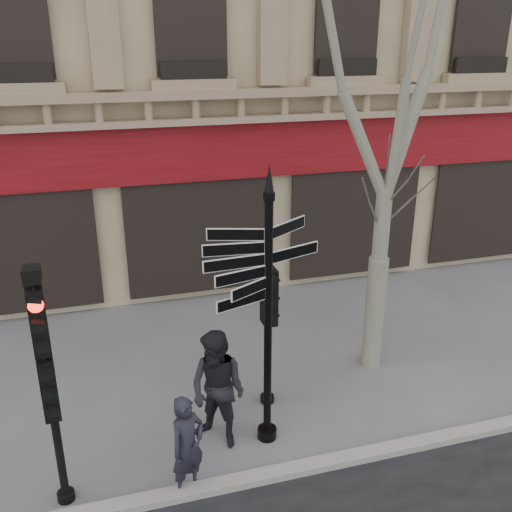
{
  "coord_description": "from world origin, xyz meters",
  "views": [
    {
      "loc": [
        -2.25,
        -7.64,
        6.07
      ],
      "look_at": [
        0.15,
        0.6,
        2.7
      ],
      "focal_mm": 40.0,
      "sensor_mm": 36.0,
      "label": 1
    }
  ],
  "objects_px": {
    "fingerpost": "(268,266)",
    "traffic_signal_secondary": "(268,311)",
    "plane_tree": "(398,32)",
    "pedestrian_a": "(188,446)",
    "traffic_signal_main": "(45,362)",
    "pedestrian_b": "(218,390)"
  },
  "relations": [
    {
      "from": "fingerpost",
      "to": "traffic_signal_main",
      "type": "distance_m",
      "value": 3.21
    },
    {
      "from": "pedestrian_a",
      "to": "pedestrian_b",
      "type": "distance_m",
      "value": 1.11
    },
    {
      "from": "traffic_signal_main",
      "to": "plane_tree",
      "type": "distance_m",
      "value": 7.14
    },
    {
      "from": "pedestrian_a",
      "to": "pedestrian_b",
      "type": "height_order",
      "value": "pedestrian_b"
    },
    {
      "from": "traffic_signal_main",
      "to": "traffic_signal_secondary",
      "type": "relative_size",
      "value": 1.37
    },
    {
      "from": "traffic_signal_main",
      "to": "plane_tree",
      "type": "bearing_deg",
      "value": 13.03
    },
    {
      "from": "traffic_signal_main",
      "to": "fingerpost",
      "type": "bearing_deg",
      "value": 2.49
    },
    {
      "from": "fingerpost",
      "to": "traffic_signal_secondary",
      "type": "bearing_deg",
      "value": 64.39
    },
    {
      "from": "plane_tree",
      "to": "pedestrian_a",
      "type": "xyz_separation_m",
      "value": [
        -3.99,
        -2.29,
        -5.31
      ]
    },
    {
      "from": "traffic_signal_main",
      "to": "traffic_signal_secondary",
      "type": "bearing_deg",
      "value": 16.14
    },
    {
      "from": "fingerpost",
      "to": "pedestrian_b",
      "type": "relative_size",
      "value": 2.29
    },
    {
      "from": "fingerpost",
      "to": "pedestrian_a",
      "type": "relative_size",
      "value": 2.9
    },
    {
      "from": "fingerpost",
      "to": "pedestrian_a",
      "type": "bearing_deg",
      "value": -158.83
    },
    {
      "from": "traffic_signal_secondary",
      "to": "pedestrian_b",
      "type": "distance_m",
      "value": 1.55
    },
    {
      "from": "fingerpost",
      "to": "pedestrian_b",
      "type": "height_order",
      "value": "fingerpost"
    },
    {
      "from": "traffic_signal_main",
      "to": "pedestrian_a",
      "type": "relative_size",
      "value": 2.28
    },
    {
      "from": "traffic_signal_secondary",
      "to": "pedestrian_a",
      "type": "bearing_deg",
      "value": -135.22
    },
    {
      "from": "pedestrian_a",
      "to": "pedestrian_b",
      "type": "bearing_deg",
      "value": 22.46
    },
    {
      "from": "fingerpost",
      "to": "traffic_signal_main",
      "type": "height_order",
      "value": "fingerpost"
    },
    {
      "from": "traffic_signal_secondary",
      "to": "pedestrian_a",
      "type": "relative_size",
      "value": 1.66
    },
    {
      "from": "traffic_signal_secondary",
      "to": "pedestrian_b",
      "type": "relative_size",
      "value": 1.31
    },
    {
      "from": "traffic_signal_main",
      "to": "pedestrian_a",
      "type": "height_order",
      "value": "traffic_signal_main"
    }
  ]
}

